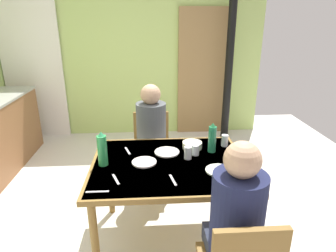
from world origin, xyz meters
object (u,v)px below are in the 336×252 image
person_near_diner (236,213)px  water_bottle_green_near (212,138)px  dining_table (169,171)px  chair_far_diner (152,148)px  serving_bowl_center (192,145)px  water_bottle_green_far (102,150)px  person_far_diner (151,127)px

person_near_diner → water_bottle_green_near: 0.89m
dining_table → water_bottle_green_near: 0.46m
dining_table → chair_far_diner: 0.87m
chair_far_diner → water_bottle_green_near: 0.92m
serving_bowl_center → water_bottle_green_far: bearing=-159.9°
water_bottle_green_far → person_near_diner: bearing=-40.0°
person_near_diner → chair_far_diner: bearing=106.5°
person_far_diner → serving_bowl_center: (0.35, -0.45, -0.01)m
dining_table → water_bottle_green_far: bearing=-179.2°
person_near_diner → water_bottle_green_far: bearing=140.0°
chair_far_diner → water_bottle_green_far: 1.01m
chair_far_diner → person_near_diner: person_near_diner is taller
dining_table → person_far_diner: bearing=100.5°
water_bottle_green_near → serving_bowl_center: bearing=151.7°
dining_table → serving_bowl_center: (0.22, 0.26, 0.10)m
chair_far_diner → serving_bowl_center: bearing=121.0°
chair_far_diner → water_bottle_green_near: (0.51, -0.67, 0.37)m
person_near_diner → person_far_diner: same height
water_bottle_green_near → person_far_diner: bearing=133.5°
person_far_diner → serving_bowl_center: size_ratio=4.53×
water_bottle_green_near → dining_table: bearing=-154.6°
chair_far_diner → water_bottle_green_far: size_ratio=3.17×
dining_table → person_near_diner: 0.79m
serving_bowl_center → water_bottle_green_near: bearing=-28.3°
water_bottle_green_far → person_far_diner: bearing=62.1°
person_far_diner → water_bottle_green_far: person_far_diner is taller
water_bottle_green_far → dining_table: bearing=0.8°
person_far_diner → dining_table: bearing=100.5°
person_far_diner → water_bottle_green_far: (-0.38, -0.72, 0.09)m
serving_bowl_center → chair_far_diner: bearing=121.0°
person_near_diner → water_bottle_green_near: (0.05, 0.89, 0.09)m
chair_far_diner → water_bottle_green_near: water_bottle_green_near is taller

